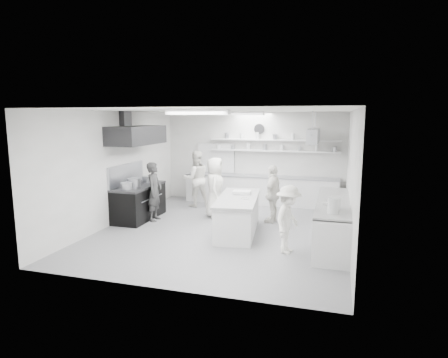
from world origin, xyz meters
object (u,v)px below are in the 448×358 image
(right_counter, at_px, (333,222))
(prep_island, at_px, (238,216))
(cook_back, at_px, (196,179))
(back_counter, at_px, (260,190))
(cook_stove, at_px, (154,192))
(stove, at_px, (139,203))

(right_counter, height_order, prep_island, right_counter)
(cook_back, bearing_deg, right_counter, 114.53)
(back_counter, relative_size, prep_island, 2.18)
(right_counter, distance_m, prep_island, 2.27)
(back_counter, relative_size, cook_stove, 3.08)
(stove, bearing_deg, right_counter, -6.52)
(back_counter, bearing_deg, cook_back, -154.48)
(back_counter, distance_m, cook_stove, 3.73)
(right_counter, bearing_deg, stove, 173.48)
(back_counter, xyz_separation_m, cook_back, (-1.90, -0.91, 0.43))
(cook_stove, xyz_separation_m, cook_back, (0.50, 1.92, 0.08))
(right_counter, xyz_separation_m, prep_island, (-2.27, 0.14, -0.05))
(right_counter, height_order, cook_back, cook_back)
(right_counter, bearing_deg, cook_stove, 173.15)
(back_counter, distance_m, right_counter, 4.13)
(right_counter, bearing_deg, prep_island, 176.52)
(stove, height_order, cook_back, cook_back)
(back_counter, bearing_deg, stove, -136.01)
(prep_island, bearing_deg, right_counter, -10.62)
(back_counter, xyz_separation_m, prep_island, (0.08, -3.26, -0.04))
(back_counter, bearing_deg, cook_stove, -130.30)
(back_counter, xyz_separation_m, cook_stove, (-2.40, -2.83, 0.35))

